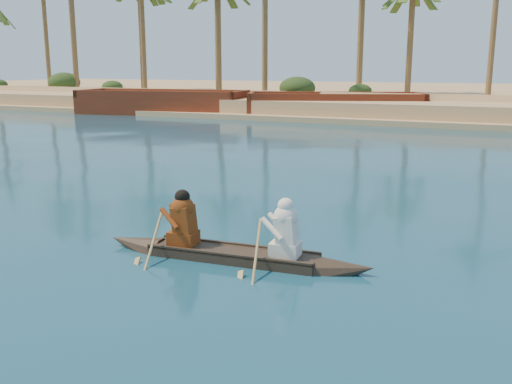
% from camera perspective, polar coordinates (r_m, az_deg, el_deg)
% --- Properties ---
extents(ground, '(160.00, 160.00, 0.00)m').
position_cam_1_polar(ground, '(14.02, 13.71, -2.98)').
color(ground, '#0C354D').
rests_on(ground, ground).
extents(sandy_embankment, '(150.00, 51.00, 1.50)m').
position_cam_1_polar(sandy_embankment, '(60.33, 22.53, 8.58)').
color(sandy_embankment, tan).
rests_on(sandy_embankment, ground).
extents(palm_grove, '(110.00, 14.00, 16.00)m').
position_cam_1_polar(palm_grove, '(48.57, 22.63, 16.70)').
color(palm_grove, '#36531D').
rests_on(palm_grove, ground).
extents(shrub_cluster, '(100.00, 6.00, 2.40)m').
position_cam_1_polar(shrub_cluster, '(44.95, 21.71, 8.48)').
color(shrub_cluster, '#203212').
rests_on(shrub_cluster, ground).
extents(canoe, '(5.48, 1.15, 1.50)m').
position_cam_1_polar(canoe, '(10.99, -2.34, -5.35)').
color(canoe, '#33291C').
rests_on(canoe, ground).
extents(barge_left, '(13.47, 6.21, 2.16)m').
position_cam_1_polar(barge_left, '(45.43, -9.35, 8.67)').
color(barge_left, maroon).
rests_on(barge_left, ground).
extents(barge_mid, '(13.17, 8.23, 2.08)m').
position_cam_1_polar(barge_mid, '(42.21, 7.89, 8.40)').
color(barge_mid, maroon).
rests_on(barge_mid, ground).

